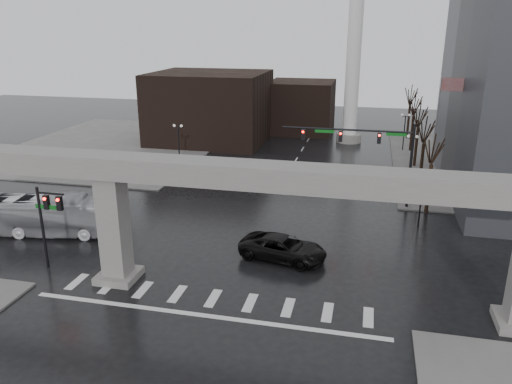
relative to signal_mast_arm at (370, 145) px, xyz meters
The scene contains 23 objects.
ground 21.64m from the signal_mast_arm, 115.57° to the right, with size 160.00×160.00×0.00m, color black.
sidewalk_ne 24.86m from the signal_mast_arm, 45.33° to the left, with size 28.00×36.00×0.15m, color slate.
sidewalk_nw 39.41m from the signal_mast_arm, 153.82° to the left, with size 28.00×36.00×0.15m, color slate.
elevated_guideway 20.35m from the signal_mast_arm, 112.35° to the right, with size 48.00×2.60×8.70m.
building_far_left 32.68m from the signal_mast_arm, 134.74° to the left, with size 16.00×14.00×10.00m, color black.
building_far_mid 35.02m from the signal_mast_arm, 108.32° to the left, with size 10.00×10.00×8.00m, color black.
smokestack 28.38m from the signal_mast_arm, 96.28° to the left, with size 3.60×3.60×30.00m.
signal_mast_arm is the anchor object (origin of this frame).
signal_left_pole 28.09m from the signal_mast_arm, 139.26° to the right, with size 2.30×0.30×6.00m.
flagpole_assembly 7.27m from the signal_mast_arm, 26.93° to the left, with size 2.06×0.12×12.00m.
lamp_right_0 6.99m from the signal_mast_arm, 46.80° to the right, with size 1.22×0.32×5.11m.
lamp_right_1 10.51m from the signal_mast_arm, 63.90° to the left, with size 1.22×0.32×5.11m.
lamp_right_2 23.75m from the signal_mast_arm, 79.01° to the left, with size 1.22×0.32×5.11m.
lamp_left_0 23.12m from the signal_mast_arm, 167.96° to the right, with size 1.22×0.32×5.11m.
lamp_left_1 24.42m from the signal_mast_arm, 157.75° to the left, with size 1.22×0.32×5.11m.
lamp_left_2 32.40m from the signal_mast_arm, 134.11° to the left, with size 1.22×0.32×5.11m.
tree_right_0 6.37m from the signal_mast_arm, ahead, with size 1.09×1.58×7.50m.
tree_right_1 9.57m from the signal_mast_arm, 52.50° to the left, with size 1.09×1.61×7.67m.
tree_right_2 16.45m from the signal_mast_arm, 70.00° to the left, with size 1.10×1.63×7.85m.
tree_right_3 24.04m from the signal_mast_arm, 76.58° to the left, with size 1.11×1.66×8.02m.
tree_right_4 31.83m from the signal_mast_arm, 79.94° to the left, with size 1.12×1.69×8.19m.
pickup_truck 15.30m from the signal_mast_arm, 113.03° to the right, with size 2.95×6.39×1.78m, color black.
city_bus 28.40m from the signal_mast_arm, 152.58° to the right, with size 2.76×11.79×3.29m, color #AEAEB3.
Camera 1 is at (8.85, -27.39, 16.39)m, focal length 35.00 mm.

